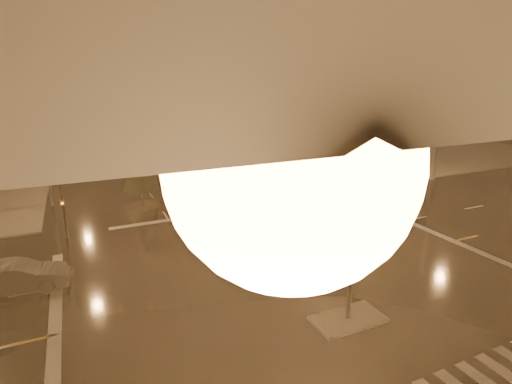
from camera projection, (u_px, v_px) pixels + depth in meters
The scene contains 21 objects.
ground at pixel (298, 278), 19.96m from camera, with size 140.00×140.00×0.00m, color black.
sidewalk_ne at pixel (371, 145), 58.15m from camera, with size 36.00×36.00×0.12m, color #45423D.
median_island at pixel (348, 319), 16.46m from camera, with size 3.00×1.60×0.15m, color #45423D.
stop_bar_far at pixel (223, 212), 29.55m from camera, with size 16.00×0.50×0.01m, color beige.
parking_lot at pixel (407, 145), 58.42m from camera, with size 50.00×24.00×0.08m, color black.
retail_building at pixel (336, 109), 73.04m from camera, with size 60.20×28.30×7.20m.
signal_mast_median at pixel (340, 228), 16.24m from camera, with size 0.25×4.59×6.00m.
signal_mast_ne at pixel (338, 154), 31.55m from camera, with size 4.84×1.86×6.00m.
signal_mast_nw at pixel (77, 179), 23.93m from camera, with size 4.84×1.86×6.00m.
streetlight_1 at pixel (46, 131), 29.54m from camera, with size 2.77×0.32×10.00m.
streetlight_2 at pixel (52, 113), 43.50m from camera, with size 2.77×0.32×10.00m.
streetlight_3 at pixel (317, 120), 36.78m from camera, with size 2.77×0.32×10.00m.
streetlight_4 at pixel (236, 106), 54.22m from camera, with size 2.77×0.32×10.00m.
streetlight_6 at pixel (444, 120), 36.92m from camera, with size 0.32×2.77×10.00m.
utility_pole_1 at pixel (298, 120), 33.67m from camera, with size 2.20×0.32×12.00m.
conifer_0 at pixel (340, 148), 39.80m from camera, with size 2.67×2.67×4.87m.
conifer_1 at pixel (382, 145), 41.95m from camera, with size 2.54×2.54×4.68m.
conifer_2 at pixel (420, 144), 44.79m from camera, with size 2.06×2.06×3.91m.
conifer_3 at pixel (139, 162), 32.36m from camera, with size 2.94×2.94×5.29m.
car_parked at pixel (391, 158), 45.88m from camera, with size 1.59×3.95×1.35m, color black.
car_crossing at pixel (17, 277), 18.52m from camera, with size 1.55×4.44×1.46m, color #515258.
Camera 1 is at (-9.44, -15.42, 9.73)m, focal length 28.00 mm.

